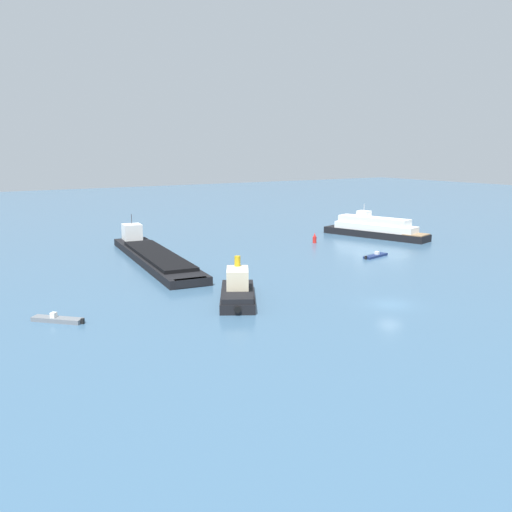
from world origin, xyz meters
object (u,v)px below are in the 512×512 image
at_px(tugboat, 238,291).
at_px(small_motorboat, 58,319).
at_px(fishing_skiff, 375,256).
at_px(cargo_barge, 153,255).
at_px(channel_buoy_red, 315,239).
at_px(white_riverboat, 375,228).

bearing_deg(tugboat, small_motorboat, 170.43).
distance_m(fishing_skiff, tugboat, 33.63).
xyz_separation_m(cargo_barge, small_motorboat, (-19.73, -23.41, -0.65)).
distance_m(cargo_barge, tugboat, 26.66).
height_order(fishing_skiff, channel_buoy_red, channel_buoy_red).
height_order(fishing_skiff, tugboat, tugboat).
bearing_deg(cargo_barge, channel_buoy_red, -1.00).
bearing_deg(small_motorboat, fishing_skiff, 7.97).
distance_m(fishing_skiff, white_riverboat, 20.73).
bearing_deg(white_riverboat, channel_buoy_red, 176.48).
relative_size(small_motorboat, tugboat, 0.40).
bearing_deg(cargo_barge, tugboat, -91.20).
relative_size(fishing_skiff, white_riverboat, 0.26).
relative_size(tugboat, channel_buoy_red, 6.16).
height_order(white_riverboat, small_motorboat, white_riverboat).
relative_size(white_riverboat, channel_buoy_red, 11.42).
bearing_deg(small_motorboat, white_riverboat, 18.53).
xyz_separation_m(cargo_barge, white_riverboat, (45.84, -1.44, 0.81)).
bearing_deg(cargo_barge, white_riverboat, -1.80).
bearing_deg(white_riverboat, cargo_barge, 178.20).
distance_m(fishing_skiff, small_motorboat, 51.64).
xyz_separation_m(cargo_barge, fishing_skiff, (31.41, -16.25, -0.69)).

